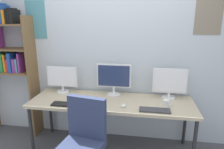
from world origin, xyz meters
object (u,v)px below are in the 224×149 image
object	(u,v)px
monitor_left	(62,79)
keyboard_left	(65,104)
bookshelf	(2,51)
coffee_mug	(166,103)
monitor_center	(114,78)
computer_mouse	(123,106)
keyboard_right	(155,110)
desk	(111,104)
monitor_right	(170,83)

from	to	relation	value
monitor_left	keyboard_left	xyz separation A→B (m)	(0.21, -0.44, -0.20)
bookshelf	coffee_mug	size ratio (longest dim) A/B	19.08
bookshelf	monitor_left	size ratio (longest dim) A/B	4.47
bookshelf	monitor_center	size ratio (longest dim) A/B	4.21
computer_mouse	monitor_center	bearing A→B (deg)	115.15
bookshelf	keyboard_right	distance (m)	2.37
keyboard_left	desk	bearing A→B (deg)	22.33
desk	monitor_left	bearing A→B (deg)	164.50
desk	bookshelf	size ratio (longest dim) A/B	1.07
monitor_left	computer_mouse	bearing A→B (deg)	-22.03
keyboard_left	keyboard_right	xyz separation A→B (m)	(1.12, 0.00, 0.00)
monitor_center	computer_mouse	xyz separation A→B (m)	(0.18, -0.38, -0.24)
monitor_left	keyboard_right	bearing A→B (deg)	-18.46
monitor_center	monitor_right	distance (m)	0.77
monitor_left	monitor_center	xyz separation A→B (m)	(0.77, 0.00, 0.05)
keyboard_left	computer_mouse	size ratio (longest dim) A/B	3.53
bookshelf	keyboard_left	world-z (taller)	bookshelf
monitor_right	keyboard_right	size ratio (longest dim) A/B	1.26
bookshelf	keyboard_right	bearing A→B (deg)	-11.56
monitor_left	coffee_mug	xyz separation A→B (m)	(1.47, -0.30, -0.16)
bookshelf	monitor_right	world-z (taller)	bookshelf
desk	computer_mouse	xyz separation A→B (m)	(0.18, -0.17, 0.07)
monitor_left	monitor_center	distance (m)	0.77
monitor_left	monitor_right	distance (m)	1.53
monitor_center	monitor_right	size ratio (longest dim) A/B	1.05
monitor_center	keyboard_right	bearing A→B (deg)	-38.30
monitor_left	monitor_right	size ratio (longest dim) A/B	0.99
monitor_center	monitor_right	bearing A→B (deg)	0.00
keyboard_left	coffee_mug	xyz separation A→B (m)	(1.26, 0.14, 0.04)
monitor_right	bookshelf	bearing A→B (deg)	179.59
computer_mouse	keyboard_right	bearing A→B (deg)	-8.95
monitor_left	monitor_center	size ratio (longest dim) A/B	0.94
computer_mouse	keyboard_left	bearing A→B (deg)	-175.37
bookshelf	computer_mouse	xyz separation A→B (m)	(1.87, -0.40, -0.57)
bookshelf	coffee_mug	xyz separation A→B (m)	(2.39, -0.32, -0.54)
monitor_right	keyboard_left	distance (m)	1.41
keyboard_left	computer_mouse	xyz separation A→B (m)	(0.74, 0.06, 0.01)
keyboard_left	monitor_center	bearing A→B (deg)	38.30
desk	computer_mouse	world-z (taller)	computer_mouse
monitor_right	computer_mouse	xyz separation A→B (m)	(-0.59, -0.38, -0.21)
monitor_left	keyboard_right	world-z (taller)	monitor_left
monitor_right	monitor_left	bearing A→B (deg)	-180.00
monitor_right	coffee_mug	xyz separation A→B (m)	(-0.06, -0.30, -0.18)
bookshelf	keyboard_left	xyz separation A→B (m)	(1.13, -0.46, -0.58)
monitor_center	coffee_mug	bearing A→B (deg)	-23.25
desk	coffee_mug	bearing A→B (deg)	-7.25
monitor_right	keyboard_right	bearing A→B (deg)	-114.88
desk	bookshelf	distance (m)	1.82
monitor_center	keyboard_right	distance (m)	0.75
monitor_right	keyboard_left	size ratio (longest dim) A/B	1.35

